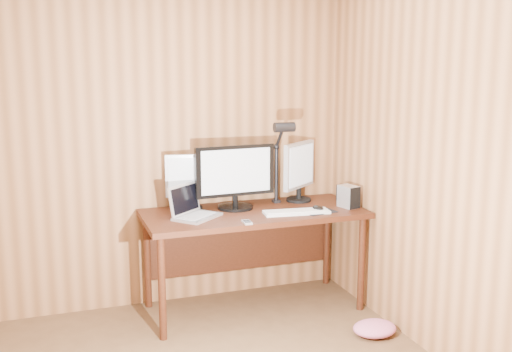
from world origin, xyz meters
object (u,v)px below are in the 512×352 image
mouse (318,208)px  hard_drive (349,196)px  monitor_left (190,180)px  laptop (192,209)px  keyboard (296,212)px  desk (251,225)px  monitor_right (299,170)px  speaker (339,192)px  desk_lamp (281,150)px  monitor_center (235,176)px  phone (247,222)px

mouse → hard_drive: 0.28m
monitor_left → laptop: 0.28m
laptop → keyboard: bearing=-52.2°
desk → laptop: laptop is taller
monitor_right → hard_drive: 0.45m
speaker → laptop: bearing=-173.7°
desk_lamp → keyboard: bearing=-70.0°
desk → monitor_left: size_ratio=3.91×
monitor_left → desk_lamp: desk_lamp is taller
keyboard → mouse: (0.17, 0.00, 0.01)m
monitor_center → speaker: 0.88m
monitor_right → laptop: size_ratio=1.15×
mouse → desk: bearing=138.8°
laptop → monitor_left: bearing=37.7°
mouse → phone: (-0.59, -0.14, -0.02)m
monitor_right → mouse: bearing=-127.8°
keyboard → phone: (-0.42, -0.13, -0.00)m
monitor_right → speaker: monitor_right is taller
desk → laptop: bearing=-169.0°
desk → monitor_center: size_ratio=2.63×
monitor_center → keyboard: bearing=-41.4°
mouse → desk_lamp: bearing=110.1°
monitor_left → phone: size_ratio=3.82×
monitor_left → desk_lamp: bearing=4.3°
monitor_center → desk_lamp: (0.36, -0.00, 0.17)m
monitor_center → phone: (-0.05, -0.42, -0.24)m
monitor_center → phone: bearing=-100.4°
monitor_right → keyboard: bearing=-153.3°
speaker → desk_lamp: (-0.50, 0.00, 0.36)m
phone → desk_lamp: (0.41, 0.42, 0.41)m
desk_lamp → hard_drive: bearing=-10.7°
desk → monitor_right: 0.59m
keyboard → monitor_left: bearing=158.2°
desk → desk_lamp: desk_lamp is taller
laptop → phone: bearing=-82.8°
hard_drive → desk_lamp: desk_lamp is taller
keyboard → speaker: speaker is taller
monitor_center → hard_drive: monitor_center is taller
monitor_left → hard_drive: monitor_left is taller
desk → phone: (-0.15, -0.37, 0.13)m
laptop → desk_lamp: desk_lamp is taller
laptop → keyboard: size_ratio=0.82×
phone → speaker: bearing=26.8°
monitor_left → laptop: bearing=-89.6°
hard_drive → speaker: size_ratio=1.42×
monitor_center → monitor_left: 0.33m
monitor_center → laptop: bearing=-162.4°
keyboard → desk_lamp: size_ratio=0.72×
speaker → phone: bearing=-155.4°
phone → speaker: speaker is taller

